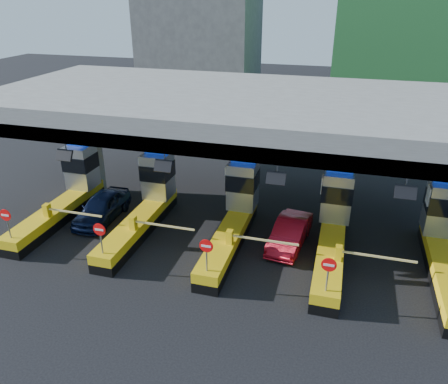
# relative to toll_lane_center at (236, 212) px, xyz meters

# --- Properties ---
(ground) EXTENTS (120.00, 120.00, 0.00)m
(ground) POSITION_rel_toll_lane_center_xyz_m (-0.00, -0.28, -1.40)
(ground) COLOR black
(ground) RESTS_ON ground
(toll_canopy) EXTENTS (28.00, 12.09, 7.00)m
(toll_canopy) POSITION_rel_toll_lane_center_xyz_m (-0.00, 2.59, 4.74)
(toll_canopy) COLOR slate
(toll_canopy) RESTS_ON ground
(toll_lane_far_left) EXTENTS (4.43, 8.00, 4.16)m
(toll_lane_far_left) POSITION_rel_toll_lane_center_xyz_m (-10.00, 0.00, 0.00)
(toll_lane_far_left) COLOR black
(toll_lane_far_left) RESTS_ON ground
(toll_lane_left) EXTENTS (4.43, 8.00, 4.16)m
(toll_lane_left) POSITION_rel_toll_lane_center_xyz_m (-5.00, 0.00, 0.00)
(toll_lane_left) COLOR black
(toll_lane_left) RESTS_ON ground
(toll_lane_center) EXTENTS (4.43, 8.00, 4.16)m
(toll_lane_center) POSITION_rel_toll_lane_center_xyz_m (0.00, 0.00, 0.00)
(toll_lane_center) COLOR black
(toll_lane_center) RESTS_ON ground
(toll_lane_right) EXTENTS (4.43, 8.00, 4.16)m
(toll_lane_right) POSITION_rel_toll_lane_center_xyz_m (5.00, 0.00, 0.00)
(toll_lane_right) COLOR black
(toll_lane_right) RESTS_ON ground
(toll_lane_far_right) EXTENTS (4.43, 8.00, 4.16)m
(toll_lane_far_right) POSITION_rel_toll_lane_center_xyz_m (10.00, 0.00, 0.00)
(toll_lane_far_right) COLOR black
(toll_lane_far_right) RESTS_ON ground
(bg_building_concrete) EXTENTS (14.00, 10.00, 18.00)m
(bg_building_concrete) POSITION_rel_toll_lane_center_xyz_m (-14.00, 35.72, 7.60)
(bg_building_concrete) COLOR #4C4C49
(bg_building_concrete) RESTS_ON ground
(van) EXTENTS (1.92, 4.53, 1.53)m
(van) POSITION_rel_toll_lane_center_xyz_m (-7.71, -0.37, -0.63)
(van) COLOR black
(van) RESTS_ON ground
(red_car) EXTENTS (1.96, 4.37, 1.39)m
(red_car) POSITION_rel_toll_lane_center_xyz_m (2.91, -0.19, -0.70)
(red_car) COLOR #A30C1A
(red_car) RESTS_ON ground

